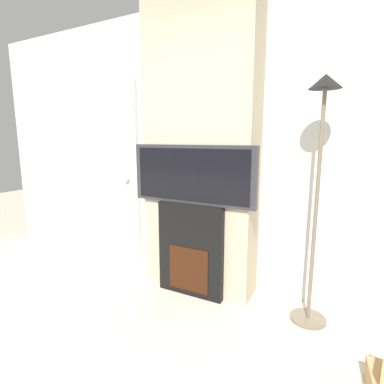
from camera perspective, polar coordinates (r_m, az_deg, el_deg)
The scene contains 6 objects.
wall_back at distance 2.96m, azimuth 3.33°, elevation 8.34°, with size 6.00×0.06×2.70m.
chimney_breast at distance 2.79m, azimuth 1.62°, elevation 8.24°, with size 1.06×0.33×2.70m.
fireplace at distance 2.82m, azimuth -0.01°, elevation -10.86°, with size 0.64×0.15×0.87m.
television at distance 2.65m, azimuth -0.03°, elevation 3.33°, with size 1.18×0.07×0.52m.
floor_lamp at distance 2.39m, azimuth 23.11°, elevation 5.06°, with size 0.28×0.28×1.89m.
entry_door at distance 3.66m, azimuth -15.42°, elevation 3.36°, with size 0.83×0.09×2.07m.
Camera 1 is at (1.24, -0.66, 1.45)m, focal length 28.00 mm.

